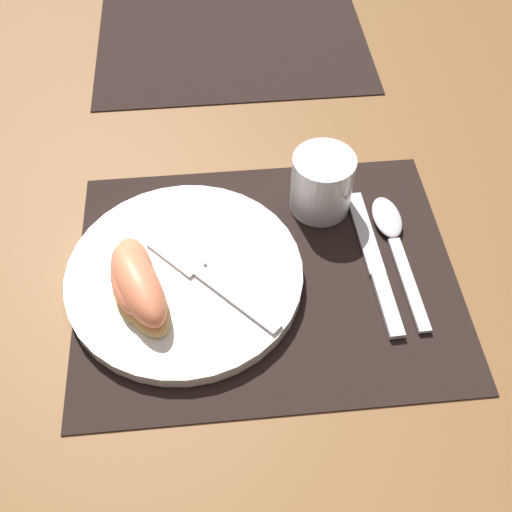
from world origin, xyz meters
The scene contains 10 objects.
ground_plane centered at (0.00, 0.00, 0.00)m, with size 3.00×3.00×0.00m, color brown.
placemat centered at (0.00, 0.00, 0.00)m, with size 0.43×0.34×0.00m.
placemat_far centered at (-0.01, 0.48, 0.00)m, with size 0.43×0.34×0.00m.
plate centered at (-0.09, 0.00, 0.01)m, with size 0.26×0.26×0.02m.
juice_glass centered at (0.08, 0.10, 0.04)m, with size 0.07×0.07×0.08m.
knife centered at (0.12, 0.00, 0.01)m, with size 0.03×0.21×0.01m.
spoon centered at (0.15, 0.04, 0.01)m, with size 0.04×0.19×0.01m.
fork centered at (-0.07, -0.01, 0.02)m, with size 0.14×0.15×0.00m.
citrus_wedge_0 centered at (-0.15, -0.01, 0.04)m, with size 0.06×0.11×0.04m.
citrus_wedge_1 centered at (-0.14, -0.03, 0.04)m, with size 0.09×0.13×0.05m.
Camera 1 is at (-0.05, -0.39, 0.56)m, focal length 42.00 mm.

